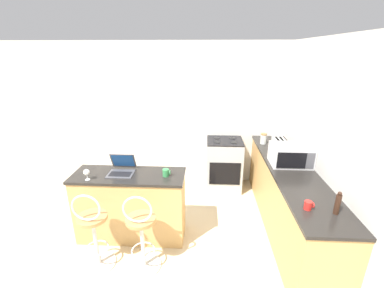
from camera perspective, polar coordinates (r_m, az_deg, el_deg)
The scene contains 16 objects.
ground_plane at distance 3.44m, azimuth -10.01°, elevation -25.22°, with size 20.00×20.00×0.00m, color beige.
wall_back at distance 4.83m, azimuth -4.94°, elevation 6.42°, with size 12.00×0.06×2.60m.
wall_right at distance 2.99m, azimuth 32.73°, elevation -5.42°, with size 0.06×12.00×2.60m.
breakfast_bar at distance 3.64m, azimuth -13.36°, elevation -13.14°, with size 1.44×0.52×0.94m.
counter_right at distance 3.95m, azimuth 20.33°, elevation -11.04°, with size 0.60×2.80×0.94m.
bar_stool_near at distance 3.29m, azimuth -21.06°, elevation -17.84°, with size 0.40×0.40×1.01m.
bar_stool_far at distance 3.12m, azimuth -11.19°, elevation -19.05°, with size 0.40×0.40×1.01m.
laptop at distance 3.46m, azimuth -15.33°, elevation -5.16°, with size 0.32×0.32×0.24m.
microwave at distance 3.79m, azimuth 21.09°, elevation -2.30°, with size 0.54×0.40×0.28m.
toaster at distance 4.37m, azimuth 18.71°, elevation 0.10°, with size 0.19×0.30×0.17m.
stove_range at distance 4.75m, azimuth 7.10°, elevation -4.54°, with size 0.63×0.58×0.94m.
mug_red at distance 2.86m, azimuth 24.43°, elevation -12.29°, with size 0.09×0.08×0.09m.
pepper_mill at distance 2.88m, azimuth 29.65°, elevation -11.40°, with size 0.05×0.05×0.24m.
wine_glass_tall at distance 3.38m, azimuth -22.40°, elevation -5.89°, with size 0.07×0.07×0.14m.
mug_green at distance 3.26m, azimuth -5.79°, elevation -6.36°, with size 0.10×0.08×0.09m.
storage_jar at distance 4.52m, azimuth 15.60°, elevation 1.16°, with size 0.10×0.10×0.18m.
Camera 1 is at (0.67, -2.35, 2.42)m, focal length 24.00 mm.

